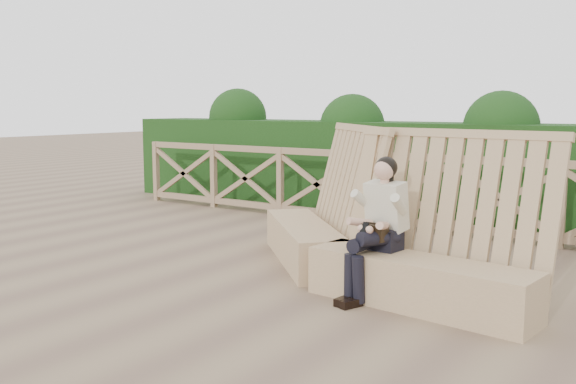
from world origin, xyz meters
The scene contains 5 objects.
ground centered at (0.00, 0.00, 0.00)m, with size 60.00×60.00×0.00m, color brown.
bench centered at (0.83, 0.78, 0.39)m, with size 3.74×2.25×1.57m.
woman centered at (1.23, 0.35, 0.71)m, with size 0.40×0.78×1.30m.
guardrail centered at (0.00, 3.50, 0.55)m, with size 10.10×0.09×1.10m.
hedge centered at (0.00, 4.70, 0.75)m, with size 12.00×1.20×1.50m, color black.
Camera 1 is at (3.87, -4.84, 1.77)m, focal length 40.00 mm.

